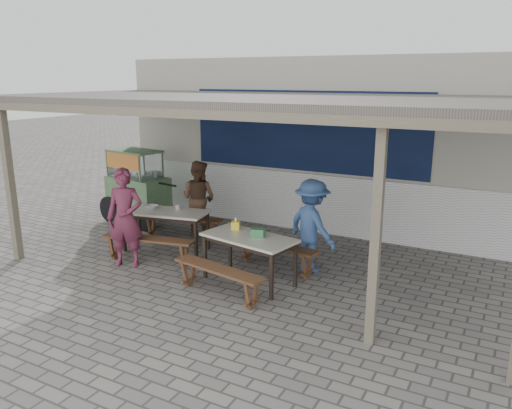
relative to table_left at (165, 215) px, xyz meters
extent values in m
plane|color=slate|center=(1.88, -0.58, -0.67)|extent=(60.00, 60.00, 0.00)
cube|color=#B1AB9F|center=(1.88, 3.02, 1.08)|extent=(9.00, 1.20, 3.50)
cube|color=white|center=(1.88, 2.39, -0.07)|extent=(9.00, 0.10, 1.20)
cube|color=#0E1B43|center=(1.68, 2.40, 1.38)|extent=(5.00, 0.03, 1.60)
cube|color=#5F5552|center=(1.88, 0.42, 2.08)|extent=(9.00, 4.20, 0.12)
cube|color=gray|center=(1.88, -1.63, 1.98)|extent=(9.00, 0.12, 0.12)
cube|color=gray|center=(-2.02, -1.58, 0.68)|extent=(0.12, 0.12, 2.70)
cube|color=gray|center=(4.23, -1.48, 0.68)|extent=(0.11, 0.11, 2.70)
cube|color=beige|center=(0.00, 0.00, 0.06)|extent=(1.64, 0.97, 0.04)
cube|color=black|center=(0.00, 0.00, 0.00)|extent=(1.53, 0.85, 0.06)
cube|color=black|center=(-0.64, -0.41, -0.32)|extent=(0.05, 0.05, 0.71)
cube|color=black|center=(0.75, -0.13, -0.32)|extent=(0.05, 0.05, 0.71)
cube|color=black|center=(-0.75, 0.13, -0.32)|extent=(0.05, 0.05, 0.71)
cube|color=black|center=(0.64, 0.41, -0.32)|extent=(0.05, 0.05, 0.71)
cube|color=brown|center=(0.13, -0.66, -0.24)|extent=(1.66, 0.60, 0.04)
cube|color=brown|center=(-0.52, -0.79, -0.47)|extent=(0.10, 0.28, 0.41)
cube|color=brown|center=(0.79, -0.52, -0.47)|extent=(0.10, 0.28, 0.41)
cube|color=brown|center=(-0.13, 0.66, -0.24)|extent=(1.66, 0.60, 0.04)
cube|color=brown|center=(-0.79, 0.52, -0.47)|extent=(0.10, 0.28, 0.41)
cube|color=brown|center=(0.52, 0.79, -0.47)|extent=(0.10, 0.28, 0.41)
cube|color=beige|center=(2.06, -0.58, 0.06)|extent=(1.55, 0.97, 0.04)
cube|color=black|center=(2.06, -0.58, 0.00)|extent=(1.43, 0.85, 0.06)
cube|color=black|center=(1.36, -0.75, -0.32)|extent=(0.05, 0.05, 0.71)
cube|color=black|center=(2.65, -0.99, -0.32)|extent=(0.05, 0.05, 0.71)
cube|color=black|center=(1.47, -0.16, -0.32)|extent=(0.05, 0.05, 0.71)
cube|color=black|center=(2.76, -0.41, -0.32)|extent=(0.05, 0.05, 0.71)
cube|color=brown|center=(1.93, -1.26, -0.24)|extent=(1.56, 0.56, 0.04)
cube|color=brown|center=(1.32, -1.14, -0.47)|extent=(0.10, 0.28, 0.41)
cube|color=brown|center=(2.54, -1.37, -0.47)|extent=(0.10, 0.28, 0.41)
cube|color=brown|center=(2.19, 0.10, -0.24)|extent=(1.56, 0.56, 0.04)
cube|color=brown|center=(1.58, 0.22, -0.47)|extent=(0.10, 0.28, 0.41)
cube|color=brown|center=(2.80, -0.01, -0.47)|extent=(0.10, 0.28, 0.41)
cube|color=#628C5D|center=(-1.67, 1.18, -0.01)|extent=(1.46, 0.91, 0.71)
cube|color=#628C5D|center=(-1.67, 1.18, -0.39)|extent=(1.41, 0.86, 0.05)
cylinder|color=black|center=(-2.28, 0.88, -0.39)|extent=(0.57, 0.14, 0.57)
cylinder|color=black|center=(-1.17, 0.72, -0.39)|extent=(0.57, 0.14, 0.57)
cube|color=silver|center=(-1.72, 1.19, 0.62)|extent=(1.20, 0.77, 0.56)
cube|color=#628C5D|center=(-1.72, 1.19, 0.90)|extent=(1.24, 0.82, 0.04)
cube|color=#EB4E37|center=(-1.77, 0.87, 0.72)|extent=(1.01, 0.17, 0.33)
cylinder|color=black|center=(-0.87, 1.06, 0.29)|extent=(0.71, 0.15, 0.04)
imported|color=maroon|center=(-0.10, -0.92, 0.16)|extent=(0.72, 0.60, 1.67)
imported|color=brown|center=(0.03, 1.03, 0.09)|extent=(0.74, 0.58, 1.53)
imported|color=#36568C|center=(2.72, 0.33, 0.09)|extent=(1.14, 0.96, 1.53)
cube|color=yellow|center=(1.70, -0.35, 0.14)|extent=(0.16, 0.16, 0.13)
cube|color=#367947|center=(2.20, -0.54, 0.14)|extent=(0.22, 0.18, 0.13)
cylinder|color=beige|center=(0.14, 0.20, 0.12)|extent=(0.08, 0.08, 0.09)
imported|color=white|center=(-0.35, 0.06, 0.10)|extent=(0.22, 0.22, 0.05)
camera|label=1|loc=(5.58, -6.90, 2.43)|focal=35.00mm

